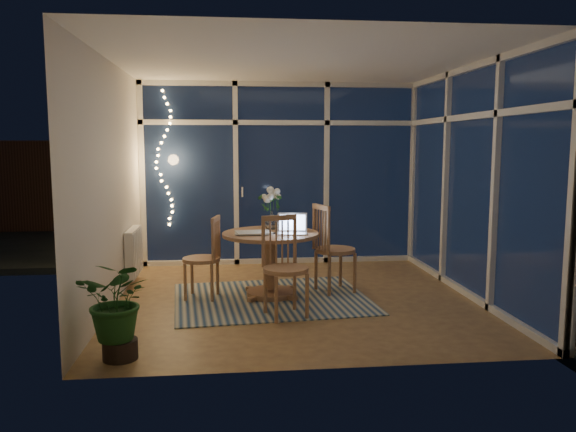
% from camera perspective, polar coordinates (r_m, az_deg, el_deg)
% --- Properties ---
extents(floor, '(4.00, 4.00, 0.00)m').
position_cam_1_polar(floor, '(6.37, 1.05, -8.39)').
color(floor, brown).
rests_on(floor, ground).
extents(ceiling, '(4.00, 4.00, 0.00)m').
position_cam_1_polar(ceiling, '(6.20, 1.11, 15.45)').
color(ceiling, white).
rests_on(ceiling, wall_back).
extents(wall_back, '(4.00, 0.04, 2.60)m').
position_cam_1_polar(wall_back, '(8.13, -0.70, 4.31)').
color(wall_back, silver).
rests_on(wall_back, floor).
extents(wall_front, '(4.00, 0.04, 2.60)m').
position_cam_1_polar(wall_front, '(4.18, 4.53, 1.52)').
color(wall_front, silver).
rests_on(wall_front, floor).
extents(wall_left, '(0.04, 4.00, 2.60)m').
position_cam_1_polar(wall_left, '(6.22, -17.55, 3.08)').
color(wall_left, silver).
rests_on(wall_left, floor).
extents(wall_right, '(0.04, 4.00, 2.60)m').
position_cam_1_polar(wall_right, '(6.70, 18.34, 3.32)').
color(wall_right, silver).
rests_on(wall_right, floor).
extents(window_wall_back, '(4.00, 0.10, 2.60)m').
position_cam_1_polar(window_wall_back, '(8.09, -0.67, 4.30)').
color(window_wall_back, white).
rests_on(window_wall_back, floor).
extents(window_wall_right, '(0.10, 4.00, 2.60)m').
position_cam_1_polar(window_wall_right, '(6.68, 18.03, 3.32)').
color(window_wall_right, white).
rests_on(window_wall_right, floor).
extents(radiator, '(0.10, 0.70, 0.58)m').
position_cam_1_polar(radiator, '(7.20, -15.41, -3.55)').
color(radiator, white).
rests_on(radiator, wall_left).
extents(fairy_lights, '(0.24, 0.10, 1.85)m').
position_cam_1_polar(fairy_lights, '(8.01, -12.50, 5.71)').
color(fairy_lights, '#F9BB63').
rests_on(fairy_lights, window_wall_back).
extents(garden_patio, '(12.00, 6.00, 0.10)m').
position_cam_1_polar(garden_patio, '(11.30, 0.39, -1.81)').
color(garden_patio, black).
rests_on(garden_patio, ground).
extents(garden_fence, '(11.00, 0.08, 1.80)m').
position_cam_1_polar(garden_fence, '(11.64, -2.34, 3.21)').
color(garden_fence, '#331F12').
rests_on(garden_fence, ground).
extents(neighbour_roof, '(7.00, 3.00, 2.20)m').
position_cam_1_polar(neighbour_roof, '(14.63, -1.97, 9.13)').
color(neighbour_roof, '#373942').
rests_on(neighbour_roof, ground).
extents(garden_shrubs, '(0.90, 0.90, 0.90)m').
position_cam_1_polar(garden_shrubs, '(9.57, -6.27, -0.41)').
color(garden_shrubs, black).
rests_on(garden_shrubs, ground).
extents(rug, '(2.27, 1.88, 0.01)m').
position_cam_1_polar(rug, '(6.35, -1.69, -8.36)').
color(rug, beige).
rests_on(rug, floor).
extents(dining_table, '(1.17, 1.17, 0.74)m').
position_cam_1_polar(dining_table, '(6.36, -1.77, -4.97)').
color(dining_table, olive).
rests_on(dining_table, floor).
extents(chair_left, '(0.51, 0.51, 0.94)m').
position_cam_1_polar(chair_left, '(6.34, -8.80, -4.16)').
color(chair_left, olive).
rests_on(chair_left, floor).
extents(chair_right, '(0.62, 0.62, 1.05)m').
position_cam_1_polar(chair_right, '(6.55, 4.83, -3.24)').
color(chair_right, olive).
rests_on(chair_right, floor).
extents(chair_front, '(0.58, 0.58, 1.02)m').
position_cam_1_polar(chair_front, '(5.59, -0.23, -5.18)').
color(chair_front, olive).
rests_on(chair_front, floor).
extents(laptop, '(0.37, 0.33, 0.24)m').
position_cam_1_polar(laptop, '(6.17, 0.41, -0.73)').
color(laptop, '#BDBDC1').
rests_on(laptop, dining_table).
extents(flower_vase, '(0.22, 0.22, 0.21)m').
position_cam_1_polar(flower_vase, '(6.54, -1.67, -0.42)').
color(flower_vase, silver).
rests_on(flower_vase, dining_table).
extents(bowl, '(0.16, 0.16, 0.04)m').
position_cam_1_polar(bowl, '(6.43, 1.32, -1.32)').
color(bowl, white).
rests_on(bowl, dining_table).
extents(newspapers, '(0.42, 0.34, 0.02)m').
position_cam_1_polar(newspapers, '(6.23, -3.57, -1.68)').
color(newspapers, beige).
rests_on(newspapers, dining_table).
extents(phone, '(0.12, 0.07, 0.01)m').
position_cam_1_polar(phone, '(6.21, -1.62, -1.76)').
color(phone, black).
rests_on(phone, dining_table).
extents(potted_plant, '(0.64, 0.59, 0.76)m').
position_cam_1_polar(potted_plant, '(4.74, -16.81, -9.44)').
color(potted_plant, '#1B4C1C').
rests_on(potted_plant, floor).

